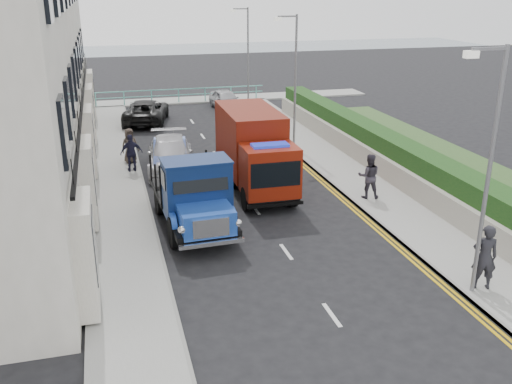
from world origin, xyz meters
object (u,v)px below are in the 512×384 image
(lamp_near, at_px, (487,161))
(pedestrian_east_near, at_px, (485,257))
(lamp_far, at_px, (246,54))
(lamp_mid, at_px, (293,75))
(parked_car_front, at_px, (189,198))
(bedford_lorry, at_px, (196,200))
(red_lorry, at_px, (254,148))

(lamp_near, bearing_deg, pedestrian_east_near, 10.80)
(lamp_near, distance_m, lamp_far, 26.00)
(lamp_mid, xyz_separation_m, parked_car_front, (-6.78, -7.78, -3.36))
(pedestrian_east_near, bearing_deg, lamp_far, -69.94)
(lamp_far, xyz_separation_m, bedford_lorry, (-6.77, -19.66, -2.74))
(parked_car_front, xyz_separation_m, pedestrian_east_near, (7.24, -8.13, 0.46))
(lamp_mid, relative_size, bedford_lorry, 1.19)
(lamp_near, distance_m, parked_car_front, 11.17)
(lamp_near, relative_size, bedford_lorry, 1.19)
(lamp_mid, distance_m, bedford_lorry, 12.11)
(lamp_far, xyz_separation_m, parked_car_front, (-6.78, -17.78, -3.36))
(bedford_lorry, relative_size, pedestrian_east_near, 3.02)
(lamp_mid, distance_m, pedestrian_east_near, 16.18)
(lamp_mid, relative_size, pedestrian_east_near, 3.58)
(lamp_mid, xyz_separation_m, pedestrian_east_near, (0.46, -15.91, -2.90))
(lamp_near, bearing_deg, bedford_lorry, 136.87)
(pedestrian_east_near, bearing_deg, bedford_lorry, -21.81)
(lamp_near, distance_m, lamp_mid, 16.00)
(lamp_near, bearing_deg, red_lorry, 108.89)
(lamp_near, relative_size, pedestrian_east_near, 3.58)
(parked_car_front, distance_m, pedestrian_east_near, 10.90)
(red_lorry, distance_m, pedestrian_east_near, 11.17)
(lamp_mid, distance_m, red_lorry, 6.95)
(lamp_near, height_order, bedford_lorry, lamp_near)
(lamp_mid, height_order, parked_car_front, lamp_mid)
(lamp_near, bearing_deg, lamp_mid, 90.00)
(lamp_near, height_order, lamp_mid, same)
(lamp_far, bearing_deg, red_lorry, -103.01)
(lamp_far, bearing_deg, lamp_near, -90.00)
(bedford_lorry, xyz_separation_m, pedestrian_east_near, (7.23, -6.25, -0.16))
(bedford_lorry, distance_m, parked_car_front, 1.98)
(lamp_far, relative_size, pedestrian_east_near, 3.58)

